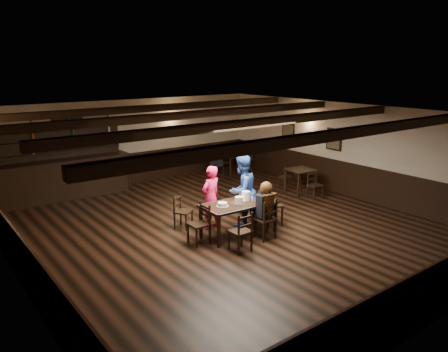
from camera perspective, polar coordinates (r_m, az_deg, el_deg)
ground at (r=10.40m, az=-0.00°, el=-6.82°), size 10.00×10.00×0.00m
room_shell at (r=9.94m, az=-0.09°, el=2.68°), size 9.02×10.02×2.71m
dining_table at (r=9.81m, az=1.94°, el=-3.94°), size 1.72×0.91×0.75m
chair_near_left at (r=8.98m, az=2.44°, el=-6.95°), size 0.40×0.38×0.86m
chair_near_right at (r=9.63m, az=5.65°, el=-5.29°), size 0.44×0.42×0.91m
chair_end_left at (r=9.42m, az=-2.94°, el=-5.79°), size 0.40×0.42×0.88m
chair_end_right at (r=10.49m, az=5.83°, el=-3.37°), size 0.56×0.57×0.99m
chair_far_pushed at (r=10.35m, az=-5.69°, el=-4.24°), size 0.51×0.50×0.80m
woman_pink at (r=10.19m, az=-1.74°, el=-2.80°), size 0.61×0.46×1.50m
man_blue at (r=10.38m, az=2.36°, el=-1.91°), size 0.94×0.80×1.70m
seated_person at (r=9.56m, az=5.45°, el=-3.38°), size 0.36×0.54×0.88m
cake at (r=9.55m, az=-0.20°, el=-3.75°), size 0.27×0.27×0.09m
plate_stack_a at (r=9.68m, az=1.99°, el=-3.20°), size 0.18×0.18×0.17m
plate_stack_b at (r=9.95m, az=2.88°, el=-2.59°), size 0.18×0.18×0.21m
tea_light at (r=9.85m, az=1.58°, el=-3.28°), size 0.05×0.05×0.06m
salt_shaker at (r=9.95m, az=3.69°, el=-2.97°), size 0.04×0.04×0.09m
pepper_shaker at (r=9.90m, az=4.02°, el=-3.11°), size 0.03×0.03×0.08m
drink_glass at (r=10.05m, az=2.61°, el=-2.70°), size 0.08×0.08×0.12m
menu_red at (r=9.98m, az=4.75°, el=-3.21°), size 0.29×0.21×0.00m
menu_blue at (r=10.20m, az=4.11°, el=-2.80°), size 0.34×0.25×0.00m
bar_counter at (r=13.28m, az=-20.99°, el=0.21°), size 4.16×0.70×2.20m
back_table_a at (r=13.11m, az=9.95°, el=0.42°), size 0.82×0.82×0.75m
back_table_b at (r=14.95m, az=1.33°, el=2.36°), size 0.84×0.84×0.75m
bg_patron_left at (r=14.49m, az=-0.99°, el=2.82°), size 0.29×0.41×0.77m
bg_patron_right at (r=15.37m, az=3.07°, el=3.38°), size 0.29×0.39×0.72m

